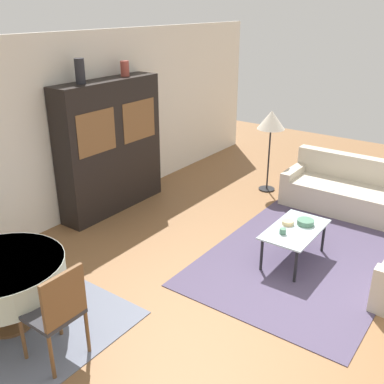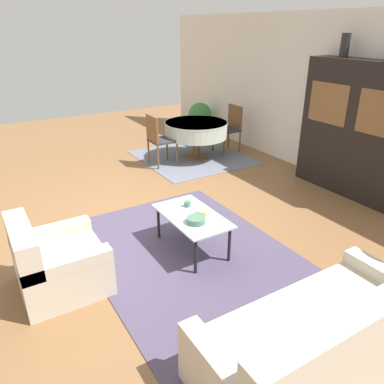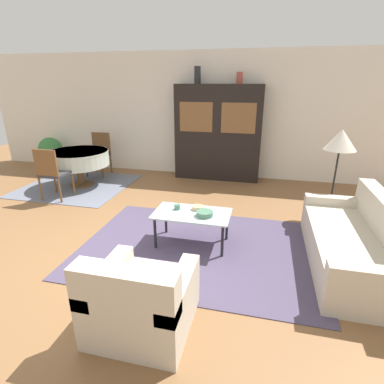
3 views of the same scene
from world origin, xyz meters
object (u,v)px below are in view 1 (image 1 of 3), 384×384
dining_table (2,276)px  bowl (306,222)px  floor_lamp (271,122)px  cup (283,231)px  bowl_small (288,223)px  vase_short (125,69)px  coffee_table (295,232)px  display_cabinet (111,147)px  couch (349,192)px  vase_tall (80,71)px  dining_chair_near (58,310)px

dining_table → bowl: bearing=-31.8°
floor_lamp → cup: (-2.17, -1.29, -0.72)m
cup → bowl_small: (0.27, 0.06, -0.01)m
vase_short → floor_lamp: bearing=-44.4°
coffee_table → bowl_small: size_ratio=6.73×
cup → display_cabinet: bearing=88.6°
bowl_small → vase_short: bearing=85.9°
couch → vase_tall: size_ratio=5.74×
dining_table → bowl: (3.03, -1.88, -0.09)m
bowl_small → vase_tall: 3.43m
bowl → vase_tall: (-0.79, 3.07, 1.70)m
bowl_small → dining_table: bearing=149.6°
bowl_small → vase_tall: size_ratio=0.44×
coffee_table → bowl: bowl is taller
dining_chair_near → vase_short: size_ratio=4.27×
dining_chair_near → bowl: 3.20m
display_cabinet → dining_table: display_cabinet is taller
dining_chair_near → vase_short: bearing=33.2°
display_cabinet → floor_lamp: 2.68m
cup → vase_tall: 3.43m
coffee_table → bowl: 0.20m
couch → floor_lamp: 1.69m
coffee_table → dining_chair_near: dining_chair_near is taller
coffee_table → bowl_small: bowl_small is taller
display_cabinet → dining_table: (-2.70, -1.19, -0.43)m
dining_chair_near → floor_lamp: 4.86m
bowl_small → floor_lamp: bearing=33.1°
dining_table → bowl: dining_table is taller
dining_chair_near → bowl_small: (2.90, -0.86, -0.07)m
coffee_table → vase_short: size_ratio=4.44×
dining_chair_near → floor_lamp: size_ratio=0.68×
dining_table → vase_short: bearing=21.1°
bowl → coffee_table: bearing=162.5°
display_cabinet → bowl: bearing=-83.9°
dining_table → floor_lamp: 4.86m
dining_table → dining_chair_near: size_ratio=1.28×
cup → vase_tall: vase_tall is taller
floor_lamp → bowl_small: floor_lamp is taller
dining_chair_near → vase_tall: size_ratio=2.83×
coffee_table → floor_lamp: floor_lamp is taller
coffee_table → bowl_small: 0.15m
couch → bowl_small: (-1.93, 0.18, 0.20)m
coffee_table → cup: (-0.22, 0.07, 0.08)m
dining_table → dining_chair_near: bearing=-90.0°
coffee_table → floor_lamp: (1.95, 1.36, 0.80)m
coffee_table → bowl: size_ratio=4.71×
vase_tall → vase_short: (0.87, 0.00, -0.06)m
floor_lamp → bowl: 2.38m
floor_lamp → cup: bearing=-149.2°
couch → bowl: bearing=90.2°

